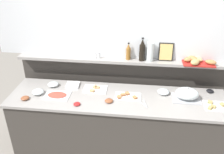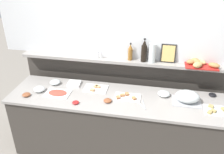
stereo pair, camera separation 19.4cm
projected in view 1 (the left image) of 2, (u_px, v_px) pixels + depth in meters
ground_plane at (121, 123)px, 3.95m from camera, size 12.00×12.00×0.00m
buffet_counter at (117, 125)px, 3.22m from camera, size 2.74×0.71×0.88m
back_ledge_unit at (121, 92)px, 3.59m from camera, size 2.88×0.22×1.20m
upper_wall_panel at (123, 5)px, 3.02m from camera, size 3.48×0.08×1.40m
sandwich_platter_front at (128, 96)px, 3.01m from camera, size 0.33×0.19×0.04m
sandwich_platter_rear at (95, 89)px, 3.17m from camera, size 0.31×0.22×0.04m
sandwich_platter_side at (216, 106)px, 2.83m from camera, size 0.30×0.22×0.04m
cold_cuts_platter at (57, 95)px, 3.03m from camera, size 0.32×0.22×0.02m
serving_cloche at (187, 94)px, 2.94m from camera, size 0.34×0.24×0.17m
glass_bowl_large at (163, 92)px, 3.07m from camera, size 0.15×0.15×0.06m
glass_bowl_medium at (38, 92)px, 3.07m from camera, size 0.15×0.15×0.06m
glass_bowl_small at (53, 84)px, 3.25m from camera, size 0.14×0.14×0.06m
condiment_bowl_red at (25, 98)px, 2.96m from camera, size 0.10×0.10×0.04m
condiment_bowl_cream at (77, 104)px, 2.86m from camera, size 0.08×0.08×0.03m
condiment_bowl_teal at (210, 91)px, 3.11m from camera, size 0.09×0.09×0.03m
condiment_bowl_dark at (109, 101)px, 2.91m from camera, size 0.10×0.10×0.03m
serving_tongs at (144, 104)px, 2.88m from camera, size 0.12×0.18×0.01m
napkin_stack at (73, 85)px, 3.25m from camera, size 0.18×0.18×0.03m
vinegar_bottle_amber at (128, 52)px, 3.22m from camera, size 0.06×0.06×0.24m
wine_bottle_dark at (142, 50)px, 3.17m from camera, size 0.08×0.08×0.32m
salt_shaker at (96, 55)px, 3.28m from camera, size 0.03×0.03×0.09m
pepper_shaker at (99, 56)px, 3.27m from camera, size 0.03×0.03×0.09m
bread_basket at (197, 61)px, 3.13m from camera, size 0.43×0.30×0.08m
framed_picture at (166, 52)px, 3.18m from camera, size 0.19×0.05×0.24m
water_carafe at (150, 52)px, 3.16m from camera, size 0.09×0.09×0.26m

